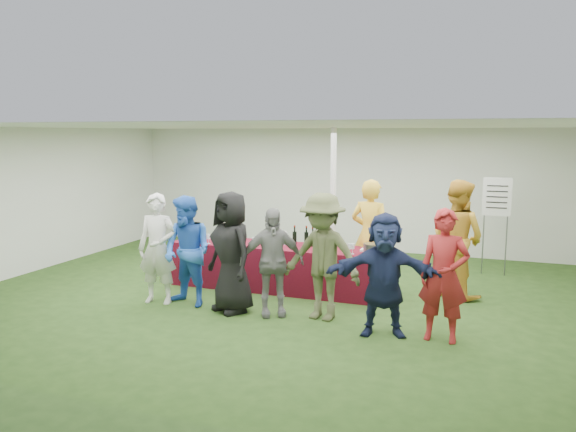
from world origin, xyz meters
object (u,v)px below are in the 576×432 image
(serving_table, at_px, (277,267))
(customer_5, at_px, (384,275))
(customer_0, at_px, (158,249))
(customer_6, at_px, (444,275))
(dump_bucket, at_px, (372,249))
(wine_list_sign, at_px, (497,204))
(customer_1, at_px, (188,251))
(staff_back, at_px, (457,238))
(customer_4, at_px, (322,257))
(staff_pourer, at_px, (370,235))
(customer_2, at_px, (231,252))
(customer_3, at_px, (272,262))

(serving_table, bearing_deg, customer_5, -36.43)
(customer_0, bearing_deg, customer_6, -10.42)
(customer_0, bearing_deg, dump_bucket, 11.50)
(wine_list_sign, height_order, customer_1, wine_list_sign)
(dump_bucket, distance_m, staff_back, 1.47)
(staff_back, height_order, customer_4, staff_back)
(staff_pourer, xyz_separation_m, customer_2, (-1.66, -1.81, -0.04))
(staff_back, xyz_separation_m, customer_6, (-0.03, -2.10, -0.10))
(staff_pourer, distance_m, staff_back, 1.38)
(customer_0, relative_size, customer_6, 1.01)
(serving_table, bearing_deg, customer_2, -98.31)
(customer_0, bearing_deg, customer_3, -7.28)
(wine_list_sign, bearing_deg, customer_3, -129.88)
(staff_back, distance_m, customer_1, 4.23)
(serving_table, height_order, wine_list_sign, wine_list_sign)
(dump_bucket, relative_size, customer_2, 0.15)
(customer_3, bearing_deg, customer_6, -32.30)
(staff_back, bearing_deg, customer_3, 71.93)
(customer_0, bearing_deg, customer_4, -5.65)
(serving_table, distance_m, wine_list_sign, 4.21)
(serving_table, distance_m, customer_5, 2.62)
(staff_back, relative_size, customer_2, 1.06)
(customer_2, relative_size, customer_4, 0.99)
(dump_bucket, height_order, customer_1, customer_1)
(wine_list_sign, height_order, staff_back, staff_back)
(wine_list_sign, distance_m, staff_pourer, 2.67)
(staff_back, relative_size, customer_5, 1.17)
(customer_0, distance_m, customer_3, 1.86)
(serving_table, relative_size, dump_bucket, 13.98)
(customer_4, relative_size, customer_6, 1.06)
(dump_bucket, bearing_deg, customer_0, -160.09)
(wine_list_sign, bearing_deg, staff_pourer, -137.36)
(customer_1, xyz_separation_m, customer_2, (0.74, -0.02, 0.05))
(serving_table, height_order, customer_6, customer_6)
(staff_back, distance_m, customer_2, 3.60)
(customer_2, bearing_deg, customer_6, 27.76)
(wine_list_sign, relative_size, customer_2, 1.02)
(serving_table, bearing_deg, dump_bucket, -7.63)
(staff_pourer, height_order, customer_6, staff_pourer)
(customer_4, bearing_deg, customer_1, -167.36)
(dump_bucket, height_order, customer_4, customer_4)
(wine_list_sign, xyz_separation_m, customer_1, (-4.34, -3.58, -0.48))
(customer_3, bearing_deg, dump_bucket, 13.75)
(customer_2, distance_m, customer_3, 0.63)
(wine_list_sign, bearing_deg, serving_table, -146.33)
(staff_back, height_order, customer_2, staff_back)
(customer_2, bearing_deg, customer_4, 35.71)
(customer_1, distance_m, customer_6, 3.75)
(wine_list_sign, relative_size, customer_6, 1.07)
(staff_back, height_order, customer_1, staff_back)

